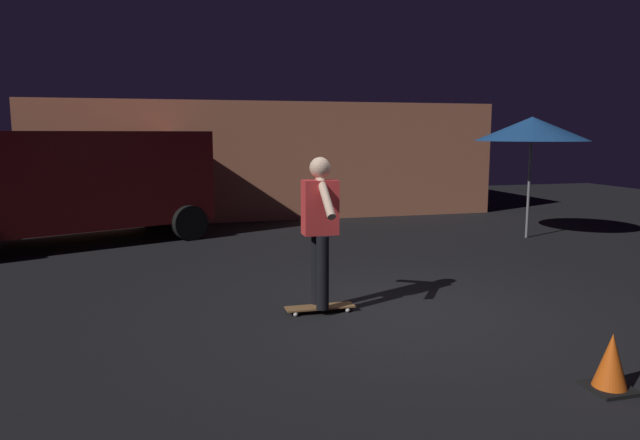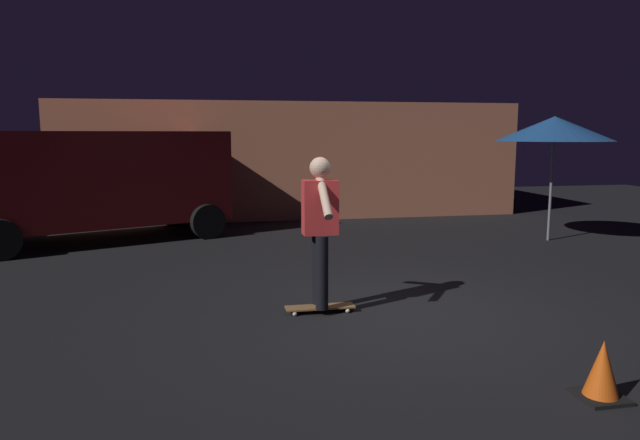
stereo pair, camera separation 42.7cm
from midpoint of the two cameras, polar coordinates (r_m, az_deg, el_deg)
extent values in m
plane|color=black|center=(6.66, 10.11, -9.08)|extent=(28.00, 28.00, 0.00)
cube|color=#B76B4C|center=(15.37, -2.61, 6.10)|extent=(10.82, 4.18, 2.71)
cube|color=maroon|center=(11.54, -20.01, 3.93)|extent=(4.98, 3.51, 1.70)
cylinder|color=black|center=(11.25, -9.90, -0.14)|extent=(0.69, 0.46, 0.66)
cylinder|color=black|center=(13.07, -13.41, 0.94)|extent=(0.69, 0.46, 0.66)
cylinder|color=slate|center=(11.72, 22.66, 3.46)|extent=(0.05, 0.05, 2.20)
cone|color=#1E4C8C|center=(11.68, 22.94, 8.22)|extent=(2.10, 2.10, 0.45)
cube|color=olive|center=(6.62, 1.87, -8.51)|extent=(0.78, 0.20, 0.02)
sphere|color=silver|center=(6.78, 4.20, -8.43)|extent=(0.05, 0.05, 0.05)
sphere|color=silver|center=(6.62, 4.60, -8.84)|extent=(0.05, 0.05, 0.05)
sphere|color=silver|center=(6.65, -0.85, -8.74)|extent=(0.05, 0.05, 0.05)
sphere|color=silver|center=(6.49, -0.58, -9.18)|extent=(0.05, 0.05, 0.05)
cylinder|color=black|center=(6.61, 1.67, -4.76)|extent=(0.14, 0.14, 0.82)
cylinder|color=black|center=(6.40, 2.11, -5.20)|extent=(0.14, 0.14, 0.82)
cube|color=red|center=(6.38, 1.92, 1.23)|extent=(0.38, 0.22, 0.60)
sphere|color=beige|center=(6.34, 1.94, 5.14)|extent=(0.23, 0.23, 0.23)
cylinder|color=beige|center=(6.57, 1.49, 2.77)|extent=(0.09, 0.54, 0.46)
cylinder|color=beige|center=(6.15, 2.39, 2.37)|extent=(0.09, 0.54, 0.46)
cube|color=black|center=(5.18, 27.96, -15.05)|extent=(0.34, 0.34, 0.03)
cone|color=#EA5914|center=(5.10, 28.13, -12.82)|extent=(0.28, 0.28, 0.46)
camera|label=1|loc=(0.21, -88.09, 0.29)|focal=32.73mm
camera|label=2|loc=(0.21, 91.91, -0.29)|focal=32.73mm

